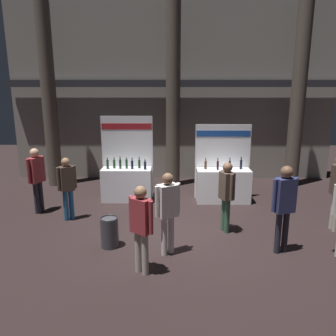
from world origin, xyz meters
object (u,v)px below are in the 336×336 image
visitor_5 (227,191)px  visitor_6 (168,206)px  trash_bin (110,232)px  exhibitor_booth_0 (127,180)px  visitor_4 (36,174)px  visitor_8 (67,184)px  visitor_7 (141,223)px  visitor_1 (284,201)px  exhibitor_booth_1 (223,182)px

visitor_5 → visitor_6: size_ratio=0.98×
trash_bin → exhibitor_booth_0: bearing=90.3°
trash_bin → visitor_4: size_ratio=0.37×
visitor_5 → visitor_8: bearing=58.2°
exhibitor_booth_0 → visitor_4: 2.55m
visitor_4 → visitor_7: bearing=-111.5°
exhibitor_booth_0 → visitor_1: (3.60, -3.29, 0.50)m
visitor_1 → visitor_6: size_ratio=1.07×
trash_bin → visitor_8: (-1.31, 1.48, 0.63)m
trash_bin → visitor_1: (3.58, -0.21, 0.78)m
visitor_1 → visitor_8: (-4.90, 1.70, -0.16)m
visitor_4 → visitor_8: (0.97, -0.52, -0.11)m
exhibitor_booth_1 → visitor_1: size_ratio=1.23×
exhibitor_booth_1 → visitor_5: (-0.26, -2.18, 0.41)m
trash_bin → visitor_1: size_ratio=0.36×
exhibitor_booth_1 → visitor_8: (-4.17, -1.50, 0.37)m
visitor_5 → visitor_8: visitor_5 is taller
exhibitor_booth_1 → visitor_6: (-1.61, -3.30, 0.45)m
exhibitor_booth_1 → visitor_8: bearing=-160.3°
exhibitor_booth_1 → exhibitor_booth_0: bearing=178.1°
visitor_6 → exhibitor_booth_1: bearing=-145.1°
exhibitor_booth_1 → visitor_1: bearing=-77.1°
visitor_6 → visitor_7: visitor_6 is taller
trash_bin → visitor_8: 2.08m
exhibitor_booth_0 → exhibitor_booth_1: (2.87, -0.09, -0.03)m
visitor_1 → exhibitor_booth_0: bearing=-60.0°
visitor_1 → visitor_8: size_ratio=1.13×
visitor_8 → visitor_6: bearing=-69.9°
exhibitor_booth_0 → visitor_6: 3.64m
visitor_6 → visitor_8: visitor_6 is taller
exhibitor_booth_0 → visitor_5: (2.61, -2.27, 0.38)m
visitor_7 → trash_bin: bearing=-16.7°
exhibitor_booth_0 → visitor_7: bearing=-79.1°
exhibitor_booth_0 → visitor_5: 3.48m
visitor_1 → trash_bin: bearing=-21.0°
visitor_1 → visitor_5: 1.42m
visitor_5 → visitor_6: bearing=107.8°
visitor_5 → visitor_8: (-3.91, 0.68, -0.04)m
visitor_4 → visitor_5: bearing=-80.5°
exhibitor_booth_1 → visitor_4: bearing=-169.2°
exhibitor_booth_1 → visitor_7: bearing=-117.3°
trash_bin → visitor_7: 1.45m
exhibitor_booth_0 → visitor_8: size_ratio=1.53×
visitor_5 → visitor_8: 3.97m
exhibitor_booth_0 → exhibitor_booth_1: exhibitor_booth_0 is taller
visitor_1 → visitor_5: bearing=-63.3°
visitor_1 → visitor_7: visitor_1 is taller
visitor_6 → visitor_7: size_ratio=1.03×
visitor_1 → visitor_6: bearing=-15.1°
exhibitor_booth_1 → visitor_1: exhibitor_booth_1 is taller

